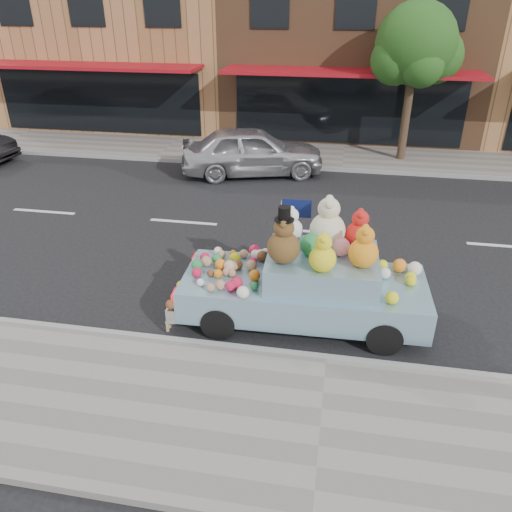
# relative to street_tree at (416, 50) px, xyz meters

# --- Properties ---
(ground) EXTENTS (120.00, 120.00, 0.00)m
(ground) POSITION_rel_street_tree_xyz_m (-2.03, -6.55, -3.69)
(ground) COLOR black
(ground) RESTS_ON ground
(near_sidewalk) EXTENTS (60.00, 3.00, 0.12)m
(near_sidewalk) POSITION_rel_street_tree_xyz_m (-2.03, -13.05, -3.63)
(near_sidewalk) COLOR gray
(near_sidewalk) RESTS_ON ground
(far_sidewalk) EXTENTS (60.00, 3.00, 0.12)m
(far_sidewalk) POSITION_rel_street_tree_xyz_m (-2.03, -0.05, -3.63)
(far_sidewalk) COLOR gray
(far_sidewalk) RESTS_ON ground
(near_kerb) EXTENTS (60.00, 0.12, 0.13)m
(near_kerb) POSITION_rel_street_tree_xyz_m (-2.03, -11.55, -3.63)
(near_kerb) COLOR gray
(near_kerb) RESTS_ON ground
(far_kerb) EXTENTS (60.00, 0.12, 0.13)m
(far_kerb) POSITION_rel_street_tree_xyz_m (-2.03, -1.55, -3.63)
(far_kerb) COLOR gray
(far_kerb) RESTS_ON ground
(storefront_left) EXTENTS (10.00, 9.80, 7.30)m
(storefront_left) POSITION_rel_street_tree_xyz_m (-12.03, 5.42, -0.05)
(storefront_left) COLOR #AA7347
(storefront_left) RESTS_ON ground
(storefront_mid) EXTENTS (10.00, 9.80, 7.30)m
(storefront_mid) POSITION_rel_street_tree_xyz_m (-2.03, 5.42, -0.05)
(storefront_mid) COLOR brown
(storefront_mid) RESTS_ON ground
(street_tree) EXTENTS (3.00, 2.70, 5.22)m
(street_tree) POSITION_rel_street_tree_xyz_m (0.00, 0.00, 0.00)
(street_tree) COLOR #38281C
(street_tree) RESTS_ON ground
(car_silver) EXTENTS (4.92, 3.03, 1.56)m
(car_silver) POSITION_rel_street_tree_xyz_m (-4.97, -2.36, -2.91)
(car_silver) COLOR #BBBAC0
(car_silver) RESTS_ON ground
(art_car) EXTENTS (4.53, 1.88, 2.34)m
(art_car) POSITION_rel_street_tree_xyz_m (-2.49, -10.37, -2.87)
(art_car) COLOR black
(art_car) RESTS_ON ground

